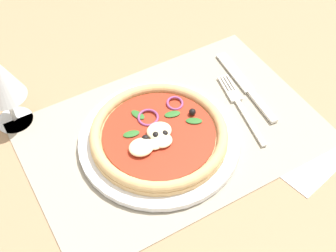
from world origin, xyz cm
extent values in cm
cube|color=#9E7A56|center=(0.00, 0.00, -1.20)|extent=(190.00, 140.00, 2.40)
cube|color=#A39984|center=(0.00, 0.00, 0.20)|extent=(50.14, 33.44, 0.40)
cylinder|color=white|center=(-3.22, -0.87, 0.94)|extent=(27.26, 27.26, 1.09)
cylinder|color=tan|center=(-3.22, -0.87, 1.99)|extent=(23.21, 23.21, 1.00)
torus|color=tan|center=(-3.22, -0.87, 2.85)|extent=(23.15, 23.15, 1.80)
cylinder|color=#A82D19|center=(-3.22, -0.87, 2.64)|extent=(19.03, 19.03, 0.30)
ellipsoid|color=beige|center=(-7.34, -2.42, 3.41)|extent=(4.15, 3.74, 1.25)
ellipsoid|color=beige|center=(-2.78, 0.00, 3.15)|extent=(2.44, 2.20, 0.73)
ellipsoid|color=beige|center=(-3.18, -0.87, 3.43)|extent=(4.25, 3.82, 1.27)
ellipsoid|color=beige|center=(-3.42, -0.85, 3.17)|extent=(2.51, 2.26, 0.75)
ellipsoid|color=beige|center=(-5.09, -2.73, 3.20)|extent=(2.76, 2.48, 0.83)
ellipsoid|color=beige|center=(-3.67, -2.85, 3.29)|extent=(3.35, 3.02, 1.01)
sphere|color=black|center=(3.87, 0.24, 3.39)|extent=(1.21, 1.21, 1.21)
sphere|color=black|center=(-5.94, -1.17, 3.41)|extent=(1.25, 1.25, 1.25)
sphere|color=black|center=(-4.15, -1.50, 3.46)|extent=(1.35, 1.35, 1.35)
sphere|color=black|center=(-2.71, -1.92, 3.44)|extent=(1.30, 1.30, 1.30)
torus|color=#8E3D75|center=(2.50, 3.56, 3.04)|extent=(3.05, 3.07, 0.97)
torus|color=#8E3D75|center=(-3.18, 2.95, 3.04)|extent=(3.74, 3.73, 0.91)
ellipsoid|color=#2D6B28|center=(3.24, -1.57, 2.99)|extent=(3.12, 2.67, 0.30)
ellipsoid|color=#2D6B28|center=(-4.38, 4.45, 2.99)|extent=(2.27, 3.11, 0.30)
ellipsoid|color=#2D6B28|center=(-7.31, 1.21, 2.99)|extent=(3.04, 1.99, 0.30)
ellipsoid|color=#2D6B28|center=(0.83, 1.60, 2.99)|extent=(3.06, 2.06, 0.30)
cube|color=silver|center=(12.81, -5.14, 0.62)|extent=(3.07, 11.12, 0.44)
cube|color=silver|center=(14.15, 1.57, 0.62)|extent=(2.65, 2.90, 0.44)
cube|color=silver|center=(15.70, 4.74, 0.62)|extent=(1.16, 4.30, 0.44)
cube|color=silver|center=(15.12, 4.86, 0.62)|extent=(1.16, 4.30, 0.44)
cube|color=silver|center=(14.53, 4.98, 0.62)|extent=(1.16, 4.30, 0.44)
cube|color=silver|center=(13.94, 5.10, 0.62)|extent=(1.16, 4.30, 0.44)
cube|color=silver|center=(16.98, -3.11, 0.71)|extent=(2.15, 8.49, 0.62)
cube|color=silver|center=(17.99, 6.84, 0.62)|extent=(3.17, 11.74, 0.44)
cylinder|color=silver|center=(-22.87, 16.64, 0.20)|extent=(6.40, 6.40, 0.40)
cylinder|color=silver|center=(-22.87, 16.64, 3.40)|extent=(0.80, 0.80, 6.00)
cone|color=red|center=(-22.87, 16.64, 9.85)|extent=(5.35, 5.35, 6.11)
cube|color=white|center=(16.09, -15.50, 0.18)|extent=(13.97, 13.06, 0.36)
camera|label=1|loc=(-26.79, -44.60, 62.49)|focal=49.88mm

